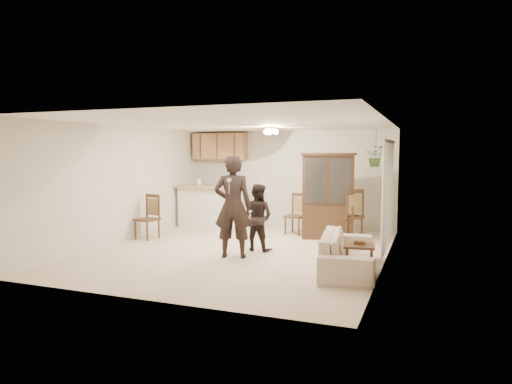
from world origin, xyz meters
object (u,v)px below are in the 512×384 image
(china_hutch, at_px, (327,196))
(chair_hutch_left, at_px, (296,223))
(chair_hutch_right, at_px, (349,225))
(chair_bar, at_px, (147,227))
(child, at_px, (257,216))
(adult, at_px, (233,209))
(side_table, at_px, (359,260))
(sofa, at_px, (348,248))

(china_hutch, bearing_deg, chair_hutch_left, 149.11)
(chair_hutch_right, bearing_deg, chair_bar, -23.21)
(chair_bar, relative_size, chair_hutch_right, 0.88)
(chair_hutch_left, bearing_deg, chair_bar, -136.89)
(child, distance_m, china_hutch, 2.04)
(adult, relative_size, chair_hutch_left, 1.86)
(china_hutch, distance_m, chair_hutch_left, 1.07)
(chair_bar, bearing_deg, child, 6.09)
(adult, xyz_separation_m, chair_bar, (-2.52, 0.96, -0.62))
(child, bearing_deg, chair_hutch_left, -88.21)
(side_table, relative_size, chair_bar, 0.57)
(adult, distance_m, side_table, 2.51)
(child, height_order, chair_hutch_left, child)
(china_hutch, height_order, side_table, china_hutch)
(chair_bar, bearing_deg, sofa, -3.06)
(sofa, bearing_deg, chair_hutch_right, 1.46)
(chair_hutch_left, distance_m, chair_hutch_right, 1.27)
(child, distance_m, side_table, 2.53)
(chair_hutch_left, height_order, chair_hutch_right, chair_hutch_right)
(sofa, xyz_separation_m, chair_hutch_right, (-0.45, 2.81, -0.05))
(china_hutch, distance_m, chair_bar, 4.10)
(child, relative_size, chair_bar, 1.36)
(chair_bar, bearing_deg, chair_hutch_right, 32.25)
(chair_hutch_right, bearing_deg, adult, 12.40)
(adult, relative_size, china_hutch, 0.93)
(chair_hutch_left, bearing_deg, child, -84.00)
(chair_hutch_left, bearing_deg, side_table, -46.46)
(china_hutch, xyz_separation_m, chair_bar, (-3.75, -1.52, -0.67))
(side_table, relative_size, chair_hutch_right, 0.50)
(adult, relative_size, child, 1.33)
(sofa, relative_size, china_hutch, 0.97)
(chair_bar, bearing_deg, side_table, -6.02)
(child, distance_m, chair_hutch_right, 2.43)
(sofa, relative_size, side_table, 3.30)
(adult, height_order, china_hutch, china_hutch)
(sofa, distance_m, chair_bar, 4.80)
(sofa, distance_m, adult, 2.22)
(sofa, relative_size, child, 1.39)
(sofa, height_order, chair_hutch_right, chair_hutch_right)
(adult, distance_m, chair_hutch_left, 2.81)
(china_hutch, relative_size, chair_bar, 1.94)
(side_table, bearing_deg, chair_hutch_right, 102.19)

